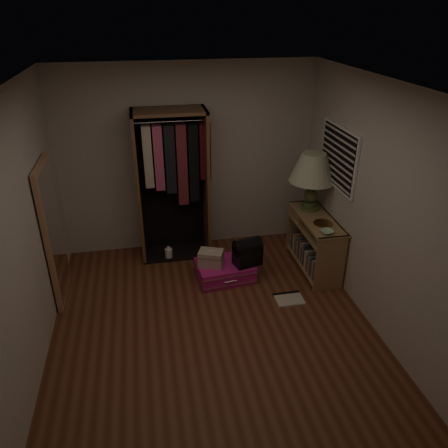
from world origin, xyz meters
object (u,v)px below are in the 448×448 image
(pink_suitcase, at_px, (225,271))
(black_bag, at_px, (248,251))
(open_wardrobe, at_px, (174,173))
(table_lamp, at_px, (313,169))
(train_case, at_px, (211,258))
(floor_mirror, at_px, (53,233))
(console_bookshelf, at_px, (313,240))
(white_jug, at_px, (169,253))

(pink_suitcase, xyz_separation_m, black_bag, (0.28, -0.07, 0.30))
(open_wardrobe, distance_m, pink_suitcase, 1.46)
(table_lamp, bearing_deg, black_bag, -157.34)
(open_wardrobe, relative_size, train_case, 5.64)
(floor_mirror, distance_m, train_case, 1.91)
(console_bookshelf, xyz_separation_m, table_lamp, (0.00, 0.25, 0.92))
(floor_mirror, bearing_deg, open_wardrobe, 27.47)
(open_wardrobe, height_order, white_jug, open_wardrobe)
(floor_mirror, xyz_separation_m, pink_suitcase, (2.01, -0.04, -0.74))
(train_case, distance_m, white_jug, 0.86)
(black_bag, bearing_deg, open_wardrobe, 119.04)
(table_lamp, xyz_separation_m, white_jug, (-1.91, 0.31, -1.24))
(floor_mirror, relative_size, pink_suitcase, 2.17)
(table_lamp, distance_m, white_jug, 2.30)
(black_bag, bearing_deg, white_jug, 129.88)
(console_bookshelf, bearing_deg, train_case, -176.27)
(console_bookshelf, distance_m, floor_mirror, 3.27)
(pink_suitcase, distance_m, black_bag, 0.42)
(pink_suitcase, height_order, table_lamp, table_lamp)
(table_lamp, bearing_deg, console_bookshelf, -91.03)
(floor_mirror, xyz_separation_m, train_case, (1.83, -0.05, -0.52))
(pink_suitcase, distance_m, train_case, 0.28)
(pink_suitcase, bearing_deg, open_wardrobe, 117.68)
(white_jug, bearing_deg, train_case, -52.51)
(floor_mirror, relative_size, train_case, 4.67)
(floor_mirror, distance_m, white_jug, 1.65)
(open_wardrobe, bearing_deg, train_case, -66.85)
(black_bag, height_order, table_lamp, table_lamp)
(pink_suitcase, bearing_deg, table_lamp, 9.17)
(black_bag, bearing_deg, console_bookshelf, -5.04)
(train_case, distance_m, table_lamp, 1.75)
(console_bookshelf, relative_size, black_bag, 2.93)
(white_jug, bearing_deg, console_bookshelf, -16.37)
(open_wardrobe, distance_m, floor_mirror, 1.71)
(console_bookshelf, relative_size, train_case, 3.08)
(open_wardrobe, xyz_separation_m, black_bag, (0.81, -0.88, -0.80))
(table_lamp, bearing_deg, white_jug, 170.75)
(open_wardrobe, xyz_separation_m, pink_suitcase, (0.53, -0.81, -1.10))
(train_case, xyz_separation_m, table_lamp, (1.41, 0.34, 0.99))
(console_bookshelf, bearing_deg, floor_mirror, -179.28)
(floor_mirror, bearing_deg, pink_suitcase, -1.06)
(train_case, bearing_deg, open_wardrobe, 134.58)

